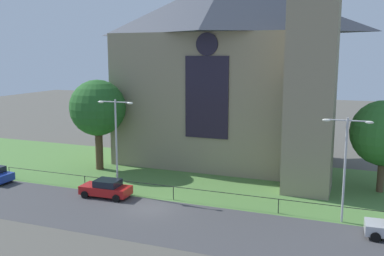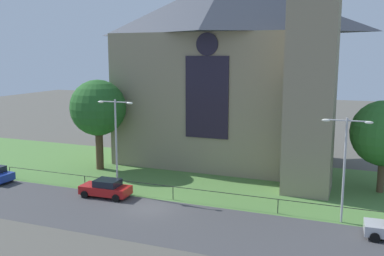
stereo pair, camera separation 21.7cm
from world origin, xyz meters
name	(u,v)px [view 2 (the right image)]	position (x,y,z in m)	size (l,w,h in m)	color
ground	(196,175)	(0.00, 10.00, 0.00)	(160.00, 160.00, 0.00)	#56544C
road_asphalt	(139,217)	(0.00, -2.00, 0.00)	(120.00, 8.00, 0.01)	#424244
grass_verge	(189,181)	(0.00, 8.00, 0.00)	(120.00, 20.00, 0.01)	#517F3D
church_building	(231,69)	(1.56, 16.16, 10.27)	(23.20, 16.20, 26.00)	gray
iron_railing	(173,188)	(0.79, 2.50, 0.98)	(34.69, 0.07, 1.13)	black
tree_right_far	(384,133)	(16.79, 10.93, 5.19)	(5.64, 5.64, 8.04)	brown
tree_left_near	(98,108)	(-10.27, 8.62, 6.40)	(5.74, 5.74, 9.33)	#4C3823
streetlamp_near	(116,134)	(-4.42, 2.40, 5.18)	(3.37, 0.26, 8.12)	#B2B2B7
streetlamp_far	(345,156)	(14.00, 2.40, 4.87)	(3.37, 0.26, 7.57)	#B2B2B7
parked_car_red	(106,188)	(-4.73, 1.06, 0.74)	(4.27, 2.16, 1.51)	#B21919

